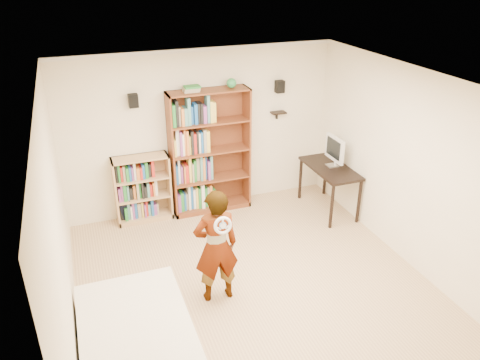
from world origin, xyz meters
The scene contains 14 objects.
ground centered at (0.00, 0.00, 0.00)m, with size 4.50×5.00×0.01m, color tan.
room_shell centered at (0.00, 0.00, 1.76)m, with size 4.52×5.02×2.71m.
crown_molding centered at (0.00, 0.00, 2.67)m, with size 4.50×5.00×0.06m.
speaker_left centered at (-1.05, 2.40, 2.00)m, with size 0.14×0.12×0.20m, color black.
speaker_right centered at (1.35, 2.40, 2.00)m, with size 0.14×0.12×0.20m, color black.
wall_shelf centered at (1.35, 2.41, 1.55)m, with size 0.25×0.16×0.03m, color black.
tall_bookshelf centered at (0.09, 2.31, 1.04)m, with size 1.31×0.38×2.08m, color brown, non-canonical shape.
low_bookshelf centered at (-1.05, 2.33, 0.56)m, with size 0.89×0.33×1.11m, color tan, non-canonical shape.
computer_desk centered at (1.94, 1.57, 0.40)m, with size 0.59×1.17×0.80m, color black, non-canonical shape.
imac centered at (1.99, 1.61, 1.05)m, with size 0.10×0.51×0.51m, color silver, non-canonical shape.
daybed centered at (-1.64, -0.59, 0.27)m, with size 1.18×1.82×0.54m, color silver, non-canonical shape.
person centered at (-0.53, 0.05, 0.76)m, with size 0.56×0.37×1.53m, color black.
wii_wheel centered at (-0.53, -0.24, 1.22)m, with size 0.21×0.21×0.04m, color silver.
navy_bag centered at (-1.29, 2.35, 0.21)m, with size 0.31×0.20×0.42m, color black, non-canonical shape.
Camera 1 is at (-1.91, -4.52, 3.96)m, focal length 35.00 mm.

